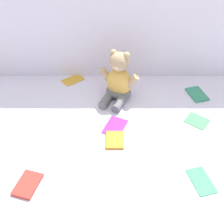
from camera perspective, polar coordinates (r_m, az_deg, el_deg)
The scene contains 10 objects.
ground_plane at distance 1.52m, azimuth -0.61°, elevation -0.35°, with size 3.20×3.20×0.00m, color silver.
backdrop_drape at distance 1.66m, azimuth -0.61°, elevation 17.09°, with size 1.87×0.03×0.66m, color white.
teddy_bear at distance 1.57m, azimuth 1.20°, elevation 6.26°, with size 0.23×0.24×0.29m.
book_case_0 at distance 1.71m, azimuth 16.72°, elevation 3.50°, with size 0.09×0.13×0.01m, color #328A63.
book_case_1 at distance 1.26m, azimuth -16.77°, elevation -13.87°, with size 0.09×0.13×0.01m, color red.
book_case_2 at distance 1.28m, azimuth 17.57°, elevation -13.09°, with size 0.08×0.14×0.01m, color green.
book_case_3 at distance 1.78m, azimuth -8.01°, elevation 6.48°, with size 0.08×0.13×0.01m, color gold.
book_case_4 at distance 1.44m, azimuth 0.54°, elevation -2.92°, with size 0.10×0.14×0.01m, color purple.
book_case_5 at distance 1.54m, azimuth 16.78°, elevation -1.63°, with size 0.10×0.11×0.01m, color #3E9A54.
book_case_6 at distance 1.37m, azimuth 0.47°, elevation -5.68°, with size 0.09×0.11×0.01m, color orange.
Camera 1 is at (0.01, -1.13, 1.01)m, focal length 45.15 mm.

